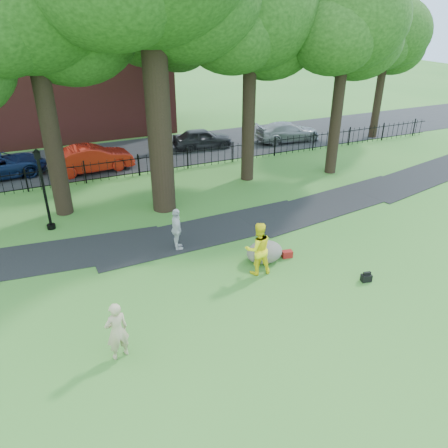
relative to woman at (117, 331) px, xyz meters
name	(u,v)px	position (x,y,z in m)	size (l,w,h in m)	color
ground	(222,283)	(4.10, 2.11, -0.91)	(120.00, 120.00, 0.00)	#337127
footpath	(207,232)	(5.10, 6.01, -0.91)	(36.00, 2.60, 0.03)	black
street	(124,156)	(4.10, 18.11, -0.91)	(80.00, 7.00, 0.02)	black
iron_fence	(139,166)	(4.10, 14.11, -0.31)	(44.00, 0.04, 1.20)	black
brick_building	(35,50)	(0.10, 26.11, 5.09)	(18.00, 8.00, 12.00)	maroon
tree_row	(155,24)	(4.61, 10.51, 7.24)	(26.82, 7.96, 12.42)	black
woman	(117,331)	(0.00, 0.00, 0.00)	(0.66, 0.44, 1.82)	tan
man	(258,249)	(5.58, 2.26, 0.11)	(0.99, 0.77, 2.04)	yellow
pedestrian	(177,229)	(3.43, 5.12, -0.02)	(1.04, 0.43, 1.78)	#BDBCC1
boulder	(265,251)	(6.23, 2.90, -0.49)	(1.45, 1.09, 0.85)	slate
lamppost	(44,191)	(-1.13, 9.11, 0.89)	(0.36, 0.36, 3.68)	black
backpack	(366,278)	(8.90, 0.15, -0.77)	(0.37, 0.23, 0.27)	black
red_bag	(287,254)	(7.16, 2.74, -0.77)	(0.40, 0.25, 0.28)	maroon
red_sedan	(92,159)	(1.76, 15.95, -0.13)	(1.65, 4.75, 1.56)	#AE1A0D
grey_car	(202,138)	(9.42, 17.61, -0.22)	(1.62, 4.03, 1.37)	black
silver_car	(288,132)	(15.67, 16.73, -0.22)	(1.93, 4.74, 1.38)	gray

